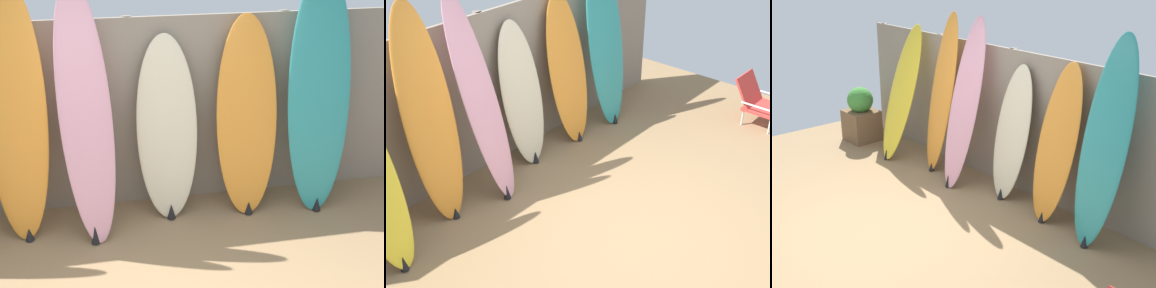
# 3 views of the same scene
# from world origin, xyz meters

# --- Properties ---
(ground) EXTENTS (7.68, 7.68, 0.00)m
(ground) POSITION_xyz_m (0.00, 0.00, 0.00)
(ground) COLOR #8E704C
(fence_back) EXTENTS (6.08, 0.11, 1.80)m
(fence_back) POSITION_xyz_m (-0.00, 2.01, 0.90)
(fence_back) COLOR gray
(fence_back) RESTS_ON ground
(surfboard_yellow_0) EXTENTS (0.56, 0.79, 1.94)m
(surfboard_yellow_0) POSITION_xyz_m (-1.74, 1.54, 0.96)
(surfboard_yellow_0) COLOR yellow
(surfboard_yellow_0) RESTS_ON ground
(surfboard_orange_1) EXTENTS (0.58, 0.56, 2.19)m
(surfboard_orange_1) POSITION_xyz_m (-0.97, 1.67, 1.08)
(surfboard_orange_1) COLOR orange
(surfboard_orange_1) RESTS_ON ground
(surfboard_pink_2) EXTENTS (0.53, 0.73, 2.18)m
(surfboard_pink_2) POSITION_xyz_m (-0.41, 1.59, 1.07)
(surfboard_pink_2) COLOR pink
(surfboard_pink_2) RESTS_ON ground
(surfboard_cream_3) EXTENTS (0.57, 0.43, 1.68)m
(surfboard_cream_3) POSITION_xyz_m (0.30, 1.75, 0.83)
(surfboard_cream_3) COLOR beige
(surfboard_cream_3) RESTS_ON ground
(surfboard_orange_4) EXTENTS (0.60, 0.50, 1.83)m
(surfboard_orange_4) POSITION_xyz_m (1.02, 1.71, 0.90)
(surfboard_orange_4) COLOR orange
(surfboard_orange_4) RESTS_ON ground
(surfboard_teal_5) EXTENTS (0.63, 0.53, 2.23)m
(surfboard_teal_5) POSITION_xyz_m (1.68, 1.65, 1.11)
(surfboard_teal_5) COLOR teal
(surfboard_teal_5) RESTS_ON ground
(planter_box) EXTENTS (0.50, 0.47, 0.87)m
(planter_box) POSITION_xyz_m (-2.73, 1.40, 0.40)
(planter_box) COLOR brown
(planter_box) RESTS_ON ground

